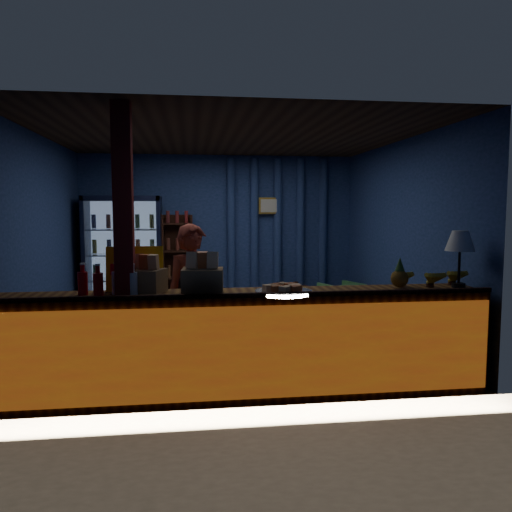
{
  "coord_description": "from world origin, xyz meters",
  "views": [
    {
      "loc": [
        -0.48,
        -6.31,
        1.7
      ],
      "look_at": [
        0.32,
        -0.2,
        1.11
      ],
      "focal_mm": 35.0,
      "sensor_mm": 36.0,
      "label": 1
    }
  ],
  "objects_px": {
    "pastry_tray": "(284,290)",
    "green_chair": "(341,299)",
    "shopkeeper": "(194,300)",
    "table_lamp": "(460,243)"
  },
  "relations": [
    {
      "from": "pastry_tray",
      "to": "green_chair",
      "type": "bearing_deg",
      "value": 64.92
    },
    {
      "from": "shopkeeper",
      "to": "table_lamp",
      "type": "bearing_deg",
      "value": -26.86
    },
    {
      "from": "green_chair",
      "to": "pastry_tray",
      "type": "distance_m",
      "value": 3.77
    },
    {
      "from": "table_lamp",
      "to": "pastry_tray",
      "type": "bearing_deg",
      "value": -175.81
    },
    {
      "from": "pastry_tray",
      "to": "shopkeeper",
      "type": "bearing_deg",
      "value": 135.91
    },
    {
      "from": "shopkeeper",
      "to": "green_chair",
      "type": "relative_size",
      "value": 2.65
    },
    {
      "from": "shopkeeper",
      "to": "pastry_tray",
      "type": "xyz_separation_m",
      "value": [
        0.79,
        -0.77,
        0.2
      ]
    },
    {
      "from": "shopkeeper",
      "to": "table_lamp",
      "type": "xyz_separation_m",
      "value": [
        2.51,
        -0.64,
        0.6
      ]
    },
    {
      "from": "green_chair",
      "to": "shopkeeper",
      "type": "bearing_deg",
      "value": 24.08
    },
    {
      "from": "green_chair",
      "to": "table_lamp",
      "type": "height_order",
      "value": "table_lamp"
    }
  ]
}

